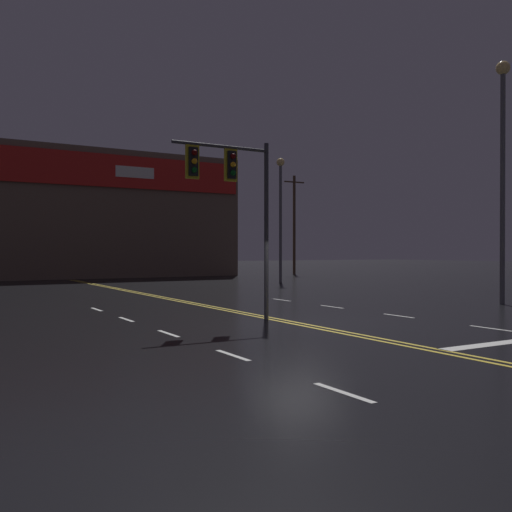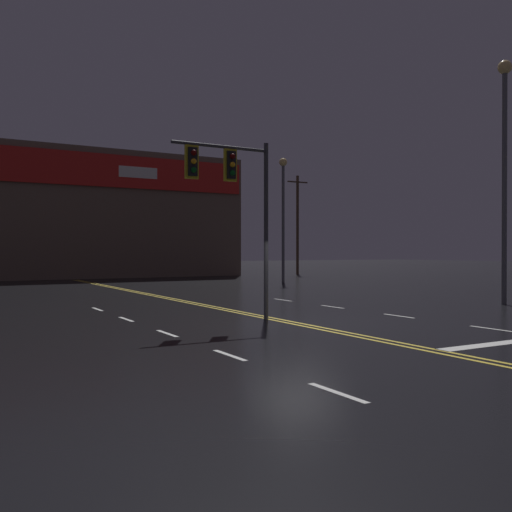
% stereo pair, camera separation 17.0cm
% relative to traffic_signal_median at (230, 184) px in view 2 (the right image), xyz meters
% --- Properties ---
extents(ground_plane, '(200.00, 200.00, 0.00)m').
position_rel_traffic_signal_median_xyz_m(ground_plane, '(1.51, -1.40, -4.22)').
color(ground_plane, black).
extents(road_markings, '(12.14, 60.00, 0.01)m').
position_rel_traffic_signal_median_xyz_m(road_markings, '(2.18, -2.28, -4.21)').
color(road_markings, gold).
rests_on(road_markings, ground).
extents(traffic_signal_median, '(3.26, 0.36, 5.58)m').
position_rel_traffic_signal_median_xyz_m(traffic_signal_median, '(0.00, 0.00, 0.00)').
color(traffic_signal_median, '#38383D').
rests_on(traffic_signal_median, ground).
extents(streetlight_near_right, '(0.56, 0.56, 8.60)m').
position_rel_traffic_signal_median_xyz_m(streetlight_near_right, '(13.20, 17.73, 1.34)').
color(streetlight_near_right, '#59595E').
rests_on(streetlight_near_right, ground).
extents(streetlight_median_approach, '(0.56, 0.56, 9.88)m').
position_rel_traffic_signal_median_xyz_m(streetlight_median_approach, '(12.24, -0.46, 2.05)').
color(streetlight_median_approach, '#59595E').
rests_on(streetlight_median_approach, ground).
extents(building_backdrop, '(29.42, 10.23, 10.37)m').
position_rel_traffic_signal_median_xyz_m(building_backdrop, '(1.52, 34.51, 0.99)').
color(building_backdrop, brown).
rests_on(building_backdrop, ground).
extents(utility_pole_row, '(45.55, 0.26, 11.60)m').
position_rel_traffic_signal_median_xyz_m(utility_pole_row, '(-1.85, 29.24, 1.27)').
color(utility_pole_row, '#4C3828').
rests_on(utility_pole_row, ground).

